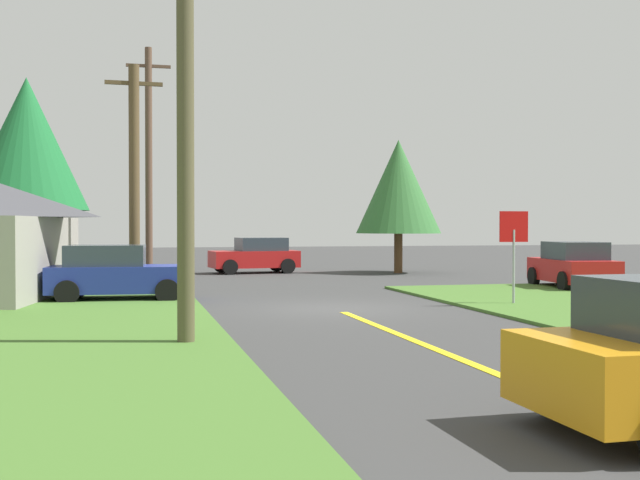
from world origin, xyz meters
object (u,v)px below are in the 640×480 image
(stop_sign, at_px, (514,239))
(utility_pole_near, at_px, (185,99))
(car_approaching_junction, at_px, (256,255))
(parked_car_near_building, at_px, (116,273))
(oak_tree_left, at_px, (398,187))
(utility_pole_mid, at_px, (134,177))
(car_on_crossroad, at_px, (573,265))
(pine_tree_center, at_px, (27,144))
(utility_pole_far, at_px, (149,160))

(stop_sign, xyz_separation_m, utility_pole_near, (-9.13, -5.16, 2.63))
(car_approaching_junction, xyz_separation_m, utility_pole_near, (-4.68, -21.61, 3.65))
(parked_car_near_building, xyz_separation_m, oak_tree_left, (12.37, 11.06, 3.15))
(car_approaching_junction, xyz_separation_m, utility_pole_mid, (-5.50, -10.12, 2.93))
(parked_car_near_building, xyz_separation_m, car_on_crossroad, (15.22, 0.98, 0.00))
(parked_car_near_building, height_order, car_on_crossroad, same)
(car_approaching_junction, height_order, parked_car_near_building, same)
(stop_sign, height_order, pine_tree_center, pine_tree_center)
(oak_tree_left, height_order, pine_tree_center, pine_tree_center)
(parked_car_near_building, height_order, utility_pole_near, utility_pole_near)
(parked_car_near_building, bearing_deg, car_approaching_junction, 68.45)
(stop_sign, distance_m, utility_pole_near, 10.81)
(utility_pole_near, bearing_deg, utility_pole_far, 90.55)
(car_on_crossroad, relative_size, pine_tree_center, 0.51)
(utility_pole_near, distance_m, utility_pole_mid, 11.54)
(car_on_crossroad, bearing_deg, pine_tree_center, 73.95)
(car_approaching_junction, bearing_deg, pine_tree_center, 14.30)
(pine_tree_center, bearing_deg, utility_pole_near, -75.04)
(utility_pole_near, xyz_separation_m, utility_pole_far, (-0.18, 18.98, 0.42))
(utility_pole_near, height_order, pine_tree_center, utility_pole_near)
(stop_sign, relative_size, car_approaching_junction, 0.62)
(parked_car_near_building, bearing_deg, utility_pole_mid, 81.86)
(utility_pole_mid, xyz_separation_m, oak_tree_left, (11.84, 8.59, 0.22))
(stop_sign, xyz_separation_m, car_approaching_junction, (-4.45, 16.45, -1.02))
(oak_tree_left, bearing_deg, pine_tree_center, -172.44)
(stop_sign, xyz_separation_m, pine_tree_center, (-13.93, 12.83, 3.49))
(stop_sign, height_order, oak_tree_left, oak_tree_left)
(car_approaching_junction, height_order, oak_tree_left, oak_tree_left)
(car_approaching_junction, distance_m, car_on_crossroad, 14.80)
(utility_pole_mid, bearing_deg, stop_sign, -32.48)
(oak_tree_left, bearing_deg, utility_pole_far, -174.39)
(utility_pole_near, relative_size, oak_tree_left, 1.42)
(utility_pole_far, xyz_separation_m, pine_tree_center, (-4.62, -1.00, 0.45))
(parked_car_near_building, xyz_separation_m, utility_pole_near, (1.35, -9.03, 3.65))
(stop_sign, distance_m, car_on_crossroad, 6.86)
(stop_sign, bearing_deg, pine_tree_center, -43.01)
(utility_pole_mid, xyz_separation_m, pine_tree_center, (-3.99, 6.49, 1.58))
(parked_car_near_building, height_order, pine_tree_center, pine_tree_center)
(pine_tree_center, bearing_deg, car_approaching_junction, 20.93)
(parked_car_near_building, height_order, oak_tree_left, oak_tree_left)
(utility_pole_mid, height_order, utility_pole_far, utility_pole_far)
(car_approaching_junction, distance_m, parked_car_near_building, 13.95)
(car_approaching_junction, bearing_deg, utility_pole_mid, 54.86)
(car_on_crossroad, bearing_deg, car_approaching_junction, 45.46)
(car_on_crossroad, relative_size, utility_pole_far, 0.43)
(utility_pole_far, bearing_deg, pine_tree_center, -167.77)
(car_on_crossroad, distance_m, utility_pole_near, 17.49)
(car_on_crossroad, bearing_deg, utility_pole_mid, 91.32)
(parked_car_near_building, relative_size, car_on_crossroad, 1.01)
(parked_car_near_building, xyz_separation_m, utility_pole_mid, (0.53, 2.46, 2.93))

